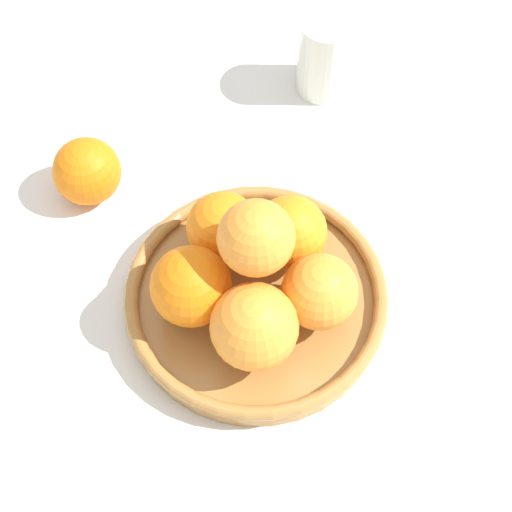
# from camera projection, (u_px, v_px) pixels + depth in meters

# --- Properties ---
(ground_plane) EXTENTS (4.00, 4.00, 0.00)m
(ground_plane) POSITION_uv_depth(u_px,v_px,m) (256.00, 307.00, 0.82)
(ground_plane) COLOR silver
(fruit_bowl) EXTENTS (0.25, 0.25, 0.03)m
(fruit_bowl) POSITION_uv_depth(u_px,v_px,m) (256.00, 299.00, 0.81)
(fruit_bowl) COLOR #A57238
(fruit_bowl) RESTS_ON ground_plane
(orange_pile) EXTENTS (0.18, 0.18, 0.13)m
(orange_pile) POSITION_uv_depth(u_px,v_px,m) (254.00, 268.00, 0.75)
(orange_pile) COLOR orange
(orange_pile) RESTS_ON fruit_bowl
(stray_orange) EXTENTS (0.07, 0.07, 0.07)m
(stray_orange) POSITION_uv_depth(u_px,v_px,m) (87.00, 171.00, 0.87)
(stray_orange) COLOR orange
(stray_orange) RESTS_ON ground_plane
(drinking_glass) EXTENTS (0.06, 0.06, 0.10)m
(drinking_glass) POSITION_uv_depth(u_px,v_px,m) (326.00, 55.00, 0.93)
(drinking_glass) COLOR silver
(drinking_glass) RESTS_ON ground_plane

